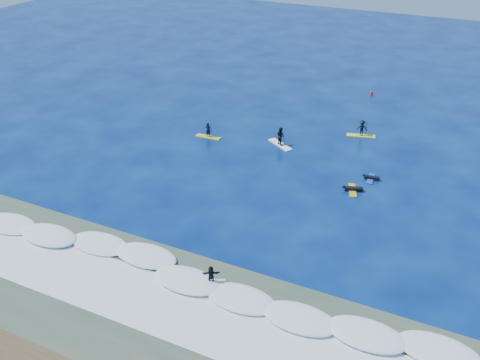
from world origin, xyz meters
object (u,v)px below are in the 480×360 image
at_px(sup_paddler_right, 362,129).
at_px(wave_surfer, 211,276).
at_px(sup_paddler_center, 281,138).
at_px(marker_buoy, 372,93).
at_px(prone_paddler_near, 353,189).
at_px(sup_paddler_left, 208,132).
at_px(prone_paddler_far, 371,178).

bearing_deg(sup_paddler_right, wave_surfer, -111.25).
relative_size(sup_paddler_center, marker_buoy, 4.08).
bearing_deg(marker_buoy, prone_paddler_near, -80.10).
xyz_separation_m(sup_paddler_right, wave_surfer, (-2.89, -27.74, -0.03)).
relative_size(sup_paddler_center, wave_surfer, 1.65).
xyz_separation_m(wave_surfer, marker_buoy, (0.95, 40.23, -0.45)).
height_order(sup_paddler_center, marker_buoy, sup_paddler_center).
bearing_deg(sup_paddler_right, marker_buoy, 83.49).
distance_m(sup_paddler_left, prone_paddler_near, 17.15).
bearing_deg(sup_paddler_right, prone_paddler_near, -94.23).
xyz_separation_m(sup_paddler_right, prone_paddler_near, (2.26, -11.53, -0.65)).
distance_m(prone_paddler_far, marker_buoy, 21.91).
bearing_deg(prone_paddler_near, sup_paddler_left, 57.24).
distance_m(sup_paddler_left, sup_paddler_right, 16.08).
relative_size(sup_paddler_left, sup_paddler_right, 0.89).
bearing_deg(sup_paddler_left, prone_paddler_far, -7.15).
height_order(sup_paddler_center, prone_paddler_far, sup_paddler_center).
bearing_deg(sup_paddler_right, sup_paddler_center, -155.48).
bearing_deg(prone_paddler_far, marker_buoy, 8.06).
relative_size(sup_paddler_left, sup_paddler_center, 0.87).
xyz_separation_m(sup_paddler_right, prone_paddler_far, (3.19, -8.82, -0.67)).
bearing_deg(marker_buoy, sup_paddler_center, -105.11).
distance_m(sup_paddler_left, sup_paddler_center, 7.66).
bearing_deg(sup_paddler_left, sup_paddler_right, 24.78).
bearing_deg(prone_paddler_near, sup_paddler_center, 39.06).
height_order(sup_paddler_right, prone_paddler_far, sup_paddler_right).
relative_size(sup_paddler_right, marker_buoy, 4.00).
relative_size(sup_paddler_center, sup_paddler_right, 1.02).
xyz_separation_m(sup_paddler_left, marker_buoy, (12.41, 19.75, -0.26)).
bearing_deg(sup_paddler_right, prone_paddler_far, -85.41).
height_order(sup_paddler_left, prone_paddler_far, sup_paddler_left).
bearing_deg(prone_paddler_far, sup_paddler_right, 14.43).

